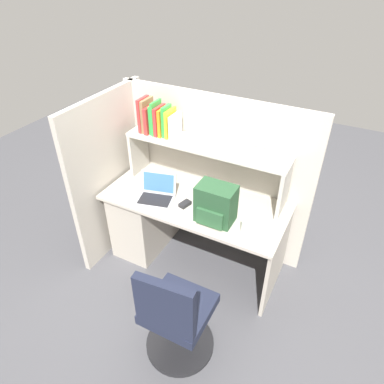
{
  "coord_description": "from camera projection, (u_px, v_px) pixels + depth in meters",
  "views": [
    {
      "loc": [
        1.1,
        -2.17,
        2.54
      ],
      "look_at": [
        0.0,
        -0.05,
        0.85
      ],
      "focal_mm": 32.72,
      "sensor_mm": 36.0,
      "label": 1
    }
  ],
  "objects": [
    {
      "name": "ground_plane",
      "position": [
        194.0,
        260.0,
        3.45
      ],
      "size": [
        8.0,
        8.0,
        0.0
      ],
      "primitive_type": "plane",
      "color": "#4C4C51"
    },
    {
      "name": "desk",
      "position": [
        159.0,
        216.0,
        3.36
      ],
      "size": [
        1.6,
        0.7,
        0.73
      ],
      "color": "beige",
      "rests_on": "ground_plane"
    },
    {
      "name": "cubicle_partition_rear",
      "position": [
        213.0,
        175.0,
        3.28
      ],
      "size": [
        1.84,
        0.05,
        1.55
      ],
      "primitive_type": "cube",
      "color": "#BCB5A8",
      "rests_on": "ground_plane"
    },
    {
      "name": "cubicle_partition_left",
      "position": [
        112.0,
        174.0,
        3.29
      ],
      "size": [
        0.05,
        1.06,
        1.55
      ],
      "primitive_type": "cube",
      "color": "#BCB5A8",
      "rests_on": "ground_plane"
    },
    {
      "name": "overhead_hutch",
      "position": [
        206.0,
        155.0,
        2.97
      ],
      "size": [
        1.44,
        0.28,
        0.45
      ],
      "color": "#BCB7AC",
      "rests_on": "desk"
    },
    {
      "name": "reference_books_on_shelf",
      "position": [
        158.0,
        120.0,
        3.01
      ],
      "size": [
        0.34,
        0.19,
        0.3
      ],
      "color": "red",
      "rests_on": "overhead_hutch"
    },
    {
      "name": "laptop",
      "position": [
        157.0,
        193.0,
        3.03
      ],
      "size": [
        0.36,
        0.32,
        0.22
      ],
      "color": "#B7BABF",
      "rests_on": "desk"
    },
    {
      "name": "backpack",
      "position": [
        216.0,
        204.0,
        2.73
      ],
      "size": [
        0.3,
        0.23,
        0.32
      ],
      "color": "#264C2D",
      "rests_on": "desk"
    },
    {
      "name": "computer_mouse",
      "position": [
        185.0,
        204.0,
        2.96
      ],
      "size": [
        0.08,
        0.12,
        0.03
      ],
      "primitive_type": "cube",
      "rotation": [
        0.0,
        0.0,
        -0.26
      ],
      "color": "#262628",
      "rests_on": "desk"
    },
    {
      "name": "paper_cup",
      "position": [
        246.0,
        225.0,
        2.68
      ],
      "size": [
        0.08,
        0.08,
        0.1
      ],
      "primitive_type": "cylinder",
      "color": "white",
      "rests_on": "desk"
    },
    {
      "name": "office_chair",
      "position": [
        176.0,
        320.0,
        2.45
      ],
      "size": [
        0.52,
        0.52,
        0.93
      ],
      "rotation": [
        0.0,
        0.0,
        3.23
      ],
      "color": "black",
      "rests_on": "ground_plane"
    }
  ]
}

